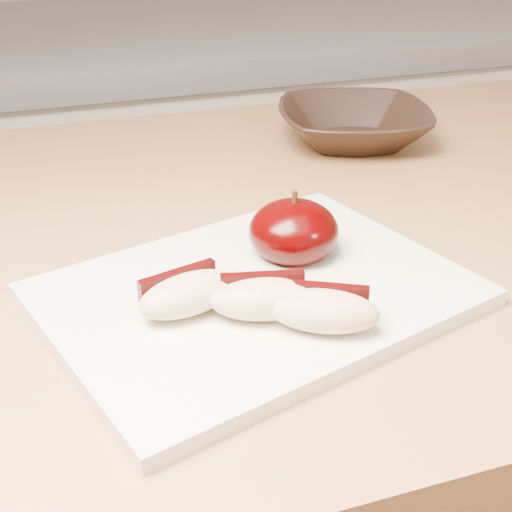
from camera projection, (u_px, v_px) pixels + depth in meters
name	position (u px, v px, depth m)	size (l,w,h in m)	color
back_cabinet	(72.00, 280.00, 1.37)	(2.40, 0.62, 0.94)	silver
cutting_board	(256.00, 294.00, 0.50)	(0.28, 0.21, 0.01)	silver
apple_half	(294.00, 232.00, 0.54)	(0.07, 0.07, 0.06)	black
apple_wedge_a	(187.00, 293.00, 0.47)	(0.08, 0.05, 0.03)	tan
apple_wedge_b	(265.00, 298.00, 0.46)	(0.08, 0.05, 0.03)	tan
apple_wedge_c	(324.00, 310.00, 0.45)	(0.08, 0.06, 0.03)	tan
bowl	(354.00, 125.00, 0.78)	(0.17, 0.17, 0.04)	black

